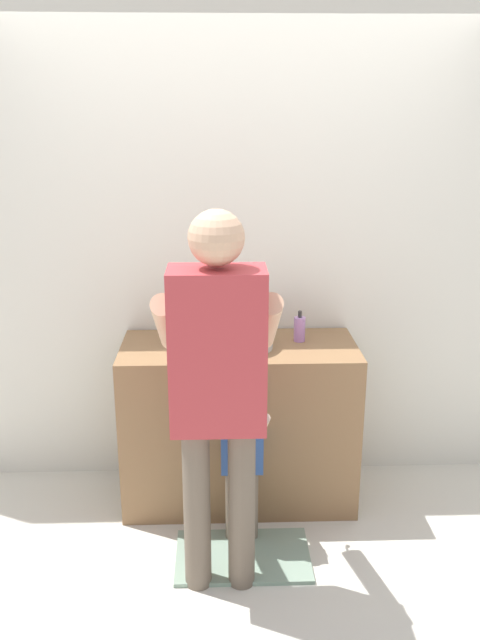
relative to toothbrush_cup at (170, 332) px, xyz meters
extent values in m
plane|color=silver|center=(0.36, -0.38, -0.94)|extent=(14.00, 14.00, 0.00)
cube|color=silver|center=(0.36, 0.24, 0.41)|extent=(4.40, 0.08, 2.70)
cube|color=olive|center=(0.36, -0.08, -0.50)|extent=(1.23, 0.54, 0.89)
cylinder|color=silver|center=(0.36, -0.10, 0.00)|extent=(0.35, 0.35, 0.11)
cylinder|color=#B1B1AD|center=(0.36, -0.10, 0.01)|extent=(0.29, 0.29, 0.09)
cylinder|color=#B7BABF|center=(0.36, 0.13, 0.04)|extent=(0.03, 0.03, 0.18)
cylinder|color=#B7BABF|center=(0.36, 0.07, 0.12)|extent=(0.02, 0.12, 0.02)
cylinder|color=#B7BABF|center=(0.29, 0.13, -0.03)|extent=(0.04, 0.04, 0.05)
cylinder|color=#B7BABF|center=(0.43, 0.13, -0.03)|extent=(0.04, 0.04, 0.05)
cylinder|color=silver|center=(0.00, 0.00, -0.01)|extent=(0.07, 0.07, 0.09)
cylinder|color=orange|center=(-0.01, 0.01, 0.05)|extent=(0.03, 0.03, 0.17)
cube|color=white|center=(-0.01, 0.01, 0.14)|extent=(0.01, 0.02, 0.02)
cylinder|color=orange|center=(-0.01, -0.01, 0.05)|extent=(0.04, 0.02, 0.17)
cube|color=white|center=(-0.01, -0.01, 0.14)|extent=(0.01, 0.02, 0.02)
cylinder|color=#B27FC6|center=(0.68, -0.02, 0.01)|extent=(0.06, 0.06, 0.13)
cylinder|color=#2D2D2D|center=(0.68, -0.02, 0.09)|extent=(0.02, 0.02, 0.04)
cube|color=gray|center=(0.36, -0.63, -0.93)|extent=(0.64, 0.40, 0.02)
cylinder|color=#6B5B4C|center=(0.31, -0.49, -0.74)|extent=(0.06, 0.06, 0.40)
cylinder|color=#6B5B4C|center=(0.41, -0.49, -0.74)|extent=(0.06, 0.06, 0.40)
cube|color=#33569E|center=(0.36, -0.49, -0.37)|extent=(0.20, 0.11, 0.35)
sphere|color=beige|center=(0.36, -0.49, -0.13)|extent=(0.11, 0.11, 0.11)
cylinder|color=beige|center=(0.25, -0.40, -0.34)|extent=(0.05, 0.24, 0.19)
cylinder|color=beige|center=(0.47, -0.40, -0.34)|extent=(0.05, 0.24, 0.19)
cylinder|color=#6B5B4C|center=(0.15, -0.79, -0.55)|extent=(0.12, 0.12, 0.78)
cylinder|color=#6B5B4C|center=(0.35, -0.79, -0.55)|extent=(0.12, 0.12, 0.78)
cube|color=#B7383D|center=(0.25, -0.79, 0.18)|extent=(0.39, 0.22, 0.68)
sphere|color=#D8A884|center=(0.25, -0.79, 0.64)|extent=(0.22, 0.22, 0.22)
cylinder|color=#D8A884|center=(0.04, -0.61, 0.24)|extent=(0.10, 0.47, 0.37)
cylinder|color=#D8A884|center=(0.47, -0.61, 0.24)|extent=(0.10, 0.47, 0.37)
cylinder|color=#E5387F|center=(0.47, -0.43, 0.06)|extent=(0.01, 0.14, 0.03)
cube|color=white|center=(0.47, -0.36, 0.08)|extent=(0.01, 0.02, 0.02)
camera|label=1|loc=(0.26, -3.29, 1.11)|focal=37.02mm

